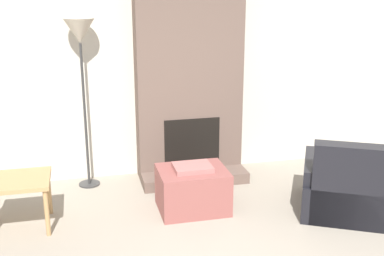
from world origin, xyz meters
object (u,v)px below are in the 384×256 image
object	(u,v)px
floor_lamp_left	(80,40)
side_table	(16,186)
ottoman	(193,189)
armchair	(353,190)

from	to	relation	value
floor_lamp_left	side_table	bearing A→B (deg)	-127.38
ottoman	side_table	size ratio (longest dim) A/B	1.12
armchair	floor_lamp_left	bearing A→B (deg)	-0.13
ottoman	side_table	distance (m)	1.74
ottoman	armchair	bearing A→B (deg)	-16.69
ottoman	armchair	xyz separation A→B (m)	(1.58, -0.47, 0.03)
side_table	floor_lamp_left	distance (m)	1.70
armchair	side_table	bearing A→B (deg)	19.50
ottoman	floor_lamp_left	size ratio (longest dim) A/B	0.37
ottoman	side_table	bearing A→B (deg)	179.44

